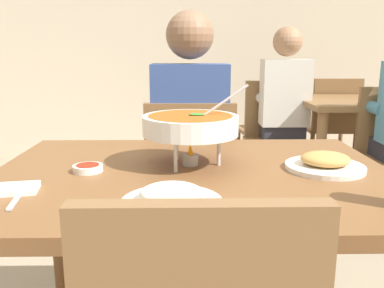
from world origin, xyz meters
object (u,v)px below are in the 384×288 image
at_px(diner_main, 190,131).
at_px(patron_bg_left, 283,102).
at_px(chair_bg_left, 273,131).
at_px(chair_bg_right, 332,121).
at_px(chair_diner_main, 190,179).
at_px(rice_plate, 172,198).
at_px(chair_bg_window, 275,122).
at_px(appetizer_plate, 325,163).
at_px(dining_table_main, 193,207).
at_px(dining_table_far, 365,118).
at_px(sauce_dish, 88,168).
at_px(curry_bowl, 190,125).

distance_m(diner_main, patron_bg_left, 1.38).
height_order(chair_bg_left, chair_bg_right, same).
bearing_deg(chair_bg_left, chair_diner_main, -118.94).
relative_size(rice_plate, chair_bg_window, 0.27).
height_order(chair_bg_right, chair_bg_window, same).
bearing_deg(patron_bg_left, appetizer_plate, -99.80).
xyz_separation_m(appetizer_plate, chair_bg_window, (0.38, 2.38, -0.28)).
bearing_deg(dining_table_main, dining_table_far, 53.98).
bearing_deg(chair_bg_left, patron_bg_left, -10.18).
xyz_separation_m(chair_bg_left, chair_bg_window, (0.11, 0.44, 0.00)).
height_order(appetizer_plate, sauce_dish, appetizer_plate).
distance_m(dining_table_far, chair_bg_window, 0.79).
xyz_separation_m(rice_plate, appetizer_plate, (0.46, 0.30, 0.00)).
height_order(dining_table_main, chair_bg_right, chair_bg_right).
bearing_deg(rice_plate, dining_table_far, 56.77).
distance_m(chair_bg_right, patron_bg_left, 0.77).
bearing_deg(chair_diner_main, sauce_dish, -113.50).
xyz_separation_m(chair_diner_main, chair_bg_window, (0.78, 1.66, 0.00)).
xyz_separation_m(sauce_dish, chair_bg_window, (1.10, 2.39, -0.27)).
bearing_deg(chair_diner_main, diner_main, 90.00).
bearing_deg(curry_bowl, dining_table_far, 52.88).
height_order(chair_diner_main, diner_main, diner_main).
bearing_deg(chair_bg_window, chair_diner_main, -115.24).
distance_m(chair_bg_left, chair_bg_window, 0.46).
height_order(appetizer_plate, chair_bg_right, chair_bg_right).
relative_size(rice_plate, appetizer_plate, 1.00).
distance_m(dining_table_main, chair_bg_left, 2.06).
bearing_deg(diner_main, patron_bg_left, 57.69).
xyz_separation_m(chair_diner_main, curry_bowl, (-0.01, -0.67, 0.39)).
distance_m(chair_diner_main, curry_bowl, 0.78).
distance_m(dining_table_main, appetizer_plate, 0.43).
bearing_deg(appetizer_plate, chair_diner_main, 119.28).
xyz_separation_m(appetizer_plate, patron_bg_left, (0.33, 1.92, -0.05)).
relative_size(curry_bowl, chair_bg_right, 0.37).
height_order(dining_table_main, dining_table_far, same).
bearing_deg(chair_bg_right, appetizer_plate, -110.51).
height_order(curry_bowl, rice_plate, curry_bowl).
bearing_deg(dining_table_main, sauce_dish, 179.21).
distance_m(chair_diner_main, dining_table_far, 1.76).
relative_size(dining_table_far, chair_bg_right, 1.11).
xyz_separation_m(dining_table_far, chair_bg_right, (-0.05, 0.55, -0.12)).
distance_m(chair_diner_main, patron_bg_left, 1.43).
relative_size(chair_bg_left, chair_bg_window, 1.00).
relative_size(diner_main, sauce_dish, 14.56).
xyz_separation_m(appetizer_plate, sauce_dish, (-0.72, -0.01, -0.01)).
xyz_separation_m(diner_main, patron_bg_left, (0.74, 1.17, 0.00)).
bearing_deg(chair_bg_window, diner_main, -115.69).
bearing_deg(diner_main, appetizer_plate, -61.79).
distance_m(diner_main, chair_bg_right, 2.11).
height_order(diner_main, chair_bg_left, diner_main).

